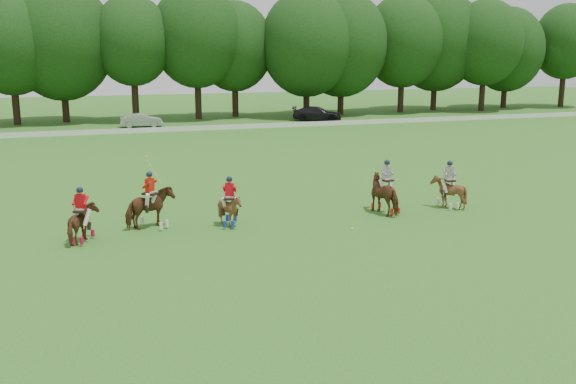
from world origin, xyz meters
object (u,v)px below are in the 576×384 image
object	(u,v)px
polo_red_c	(230,209)
polo_ball	(352,229)
car_mid	(141,120)
polo_stripe_a	(386,194)
polo_red_a	(82,223)
polo_red_b	(151,208)
car_right	(317,114)
polo_stripe_b	(448,191)

from	to	relation	value
polo_red_c	polo_ball	size ratio (longest dim) A/B	23.68
polo_ball	car_mid	bearing A→B (deg)	96.34
polo_stripe_a	polo_red_c	bearing A→B (deg)	179.56
polo_red_a	polo_stripe_a	xyz separation A→B (m)	(13.19, 0.43, 0.13)
polo_red_b	polo_red_c	bearing A→B (deg)	-12.58
car_right	polo_ball	distance (m)	42.30
car_mid	polo_stripe_a	size ratio (longest dim) A/B	1.63
polo_red_c	polo_ball	bearing A→B (deg)	-24.86
polo_red_a	polo_ball	bearing A→B (deg)	-8.96
polo_stripe_a	polo_red_a	bearing A→B (deg)	-178.13
car_right	polo_stripe_b	world-z (taller)	polo_stripe_b
car_mid	polo_stripe_a	bearing A→B (deg)	-167.27
polo_red_b	polo_ball	xyz separation A→B (m)	(7.84, -2.87, -0.83)
polo_red_b	polo_stripe_b	world-z (taller)	polo_red_b
car_mid	polo_red_a	world-z (taller)	polo_red_a
car_right	polo_ball	xyz separation A→B (m)	(-13.76, -39.99, -0.70)
polo_red_c	car_right	bearing A→B (deg)	64.05
car_mid	polo_red_c	world-z (taller)	polo_red_c
polo_stripe_a	polo_ball	size ratio (longest dim) A/B	27.23
car_right	polo_red_a	bearing A→B (deg)	171.50
polo_red_a	polo_stripe_b	bearing A→B (deg)	1.28
car_right	polo_stripe_a	distance (m)	39.50
car_right	polo_ball	size ratio (longest dim) A/B	57.29
polo_red_a	polo_ball	xyz separation A→B (m)	(10.59, -1.67, -0.73)
polo_red_c	polo_stripe_b	xyz separation A→B (m)	(10.46, -0.12, 0.05)
car_mid	polo_ball	bearing A→B (deg)	-171.46
car_mid	polo_stripe_b	size ratio (longest dim) A/B	1.78
polo_red_c	polo_stripe_a	size ratio (longest dim) A/B	0.87
polo_red_b	polo_ball	size ratio (longest dim) A/B	32.68
car_right	polo_red_b	xyz separation A→B (m)	(-21.59, -37.13, 0.12)
polo_red_c	polo_stripe_a	xyz separation A→B (m)	(7.25, -0.06, 0.15)
car_right	polo_red_c	xyz separation A→B (m)	(-18.41, -37.84, 0.00)
car_right	polo_stripe_a	size ratio (longest dim) A/B	2.10
car_right	polo_red_c	size ratio (longest dim) A/B	2.42
polo_red_a	polo_stripe_b	size ratio (longest dim) A/B	0.97
polo_red_c	polo_stripe_a	world-z (taller)	polo_stripe_a
car_mid	polo_red_c	bearing A→B (deg)	-178.11
car_right	polo_red_b	bearing A→B (deg)	173.74
polo_red_a	polo_red_c	bearing A→B (deg)	4.67
car_mid	polo_red_b	size ratio (longest dim) A/B	1.36
polo_red_a	polo_ball	size ratio (longest dim) A/B	24.21
polo_red_b	polo_ball	bearing A→B (deg)	-20.09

